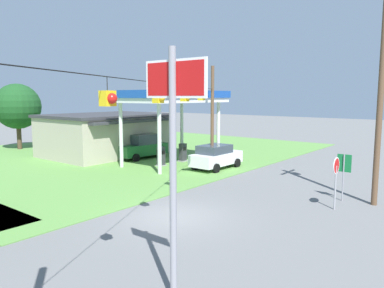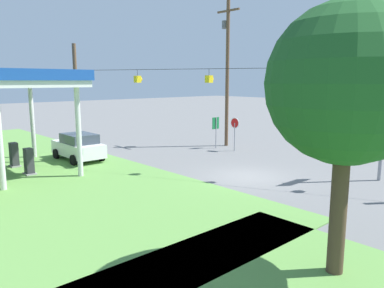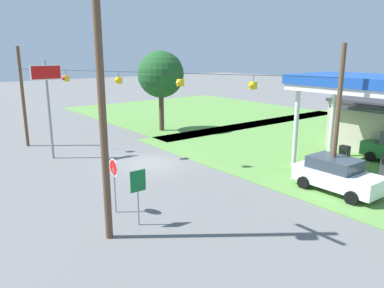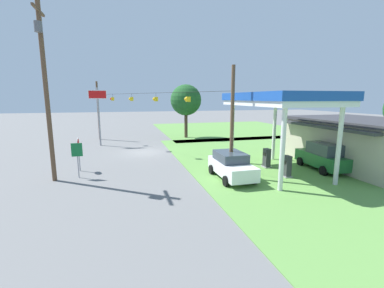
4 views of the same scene
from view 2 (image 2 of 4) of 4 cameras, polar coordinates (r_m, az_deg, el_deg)
ground_plane at (r=20.73m, az=8.31°, el=-4.94°), size 160.00×160.00×0.00m
gas_station_canopy at (r=23.35m, az=-25.35°, el=8.74°), size 8.36×5.33×5.74m
fuel_pump_near at (r=22.58m, az=-23.58°, el=-2.59°), size 0.71×0.56×1.51m
fuel_pump_far at (r=24.98m, az=-25.47°, el=-1.61°), size 0.71×0.56×1.51m
car_at_pumps_front at (r=25.60m, az=-16.93°, el=-0.35°), size 4.36×2.13×1.78m
stop_sign_roadside at (r=27.84m, az=6.53°, el=2.62°), size 0.80×0.08×2.50m
route_sign at (r=28.93m, az=3.64°, el=2.72°), size 0.10×0.70×2.40m
utility_pole_main at (r=29.96m, az=5.36°, el=11.63°), size 2.20×0.44×11.25m
signal_span_gantry at (r=20.11m, az=8.61°, el=6.44°), size 19.90×10.24×7.45m
tree_west_verge at (r=10.23m, az=22.54°, el=8.35°), size 4.12×4.12×7.17m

